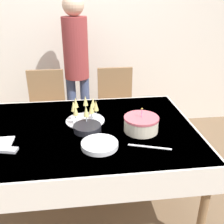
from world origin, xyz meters
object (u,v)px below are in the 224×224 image
at_px(champagne_tray, 85,111).
at_px(plate_stack_main, 100,145).
at_px(birthday_cake, 141,124).
at_px(plate_stack_dessert, 87,128).
at_px(dining_chair_far_left, 47,110).
at_px(dining_chair_far_right, 116,107).
at_px(person_standing, 76,59).

distance_m(champagne_tray, plate_stack_main, 0.43).
height_order(birthday_cake, plate_stack_dessert, birthday_cake).
relative_size(birthday_cake, plate_stack_main, 1.04).
relative_size(dining_chair_far_left, dining_chair_far_right, 1.00).
distance_m(dining_chair_far_left, birthday_cake, 1.35).
relative_size(dining_chair_far_left, birthday_cake, 3.68).
height_order(birthday_cake, champagne_tray, birthday_cake).
relative_size(dining_chair_far_right, champagne_tray, 3.03).
bearing_deg(plate_stack_main, dining_chair_far_right, 76.98).
distance_m(dining_chair_far_left, person_standing, 0.67).
bearing_deg(person_standing, birthday_cake, -68.68).
distance_m(dining_chair_far_left, plate_stack_dessert, 1.09).
relative_size(dining_chair_far_right, plate_stack_dessert, 4.58).
distance_m(dining_chair_far_left, champagne_tray, 0.96).
bearing_deg(plate_stack_main, dining_chair_far_left, 112.43).
bearing_deg(dining_chair_far_left, plate_stack_dessert, -66.32).
height_order(dining_chair_far_left, champagne_tray, dining_chair_far_left).
height_order(plate_stack_main, person_standing, person_standing).
bearing_deg(person_standing, dining_chair_far_left, -149.08).
relative_size(plate_stack_main, person_standing, 0.15).
distance_m(champagne_tray, plate_stack_dessert, 0.19).
bearing_deg(champagne_tray, plate_stack_dessert, -86.31).
relative_size(champagne_tray, plate_stack_main, 1.26).
relative_size(dining_chair_far_left, plate_stack_main, 3.81).
distance_m(plate_stack_main, plate_stack_dessert, 0.26).
distance_m(dining_chair_far_right, person_standing, 0.71).
distance_m(birthday_cake, plate_stack_main, 0.39).
height_order(champagne_tray, plate_stack_main, champagne_tray).
xyz_separation_m(dining_chair_far_right, birthday_cake, (0.05, -1.02, 0.29)).
relative_size(birthday_cake, plate_stack_dessert, 1.24).
xyz_separation_m(dining_chair_far_right, plate_stack_dessert, (-0.36, -0.97, 0.26)).
height_order(birthday_cake, plate_stack_main, birthday_cake).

